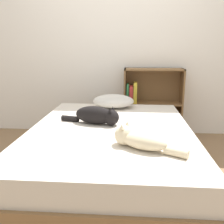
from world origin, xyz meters
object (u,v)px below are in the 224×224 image
(bed, at_px, (111,155))
(pillow, at_px, (113,101))
(bookshelf, at_px, (150,101))
(cat_light, at_px, (139,139))
(cat_dark, at_px, (98,116))

(bed, relative_size, pillow, 4.05)
(bookshelf, bearing_deg, bed, -108.52)
(pillow, bearing_deg, cat_light, -77.62)
(pillow, relative_size, cat_light, 0.96)
(pillow, distance_m, bookshelf, 0.71)
(bed, xyz_separation_m, cat_dark, (-0.12, 0.09, 0.33))
(bed, xyz_separation_m, bookshelf, (0.42, 1.26, 0.22))
(cat_dark, relative_size, bookshelf, 0.60)
(cat_light, relative_size, cat_dark, 0.88)
(pillow, bearing_deg, bed, -87.73)
(pillow, xyz_separation_m, bookshelf, (0.45, 0.53, -0.11))
(pillow, distance_m, cat_dark, 0.64)
(bookshelf, bearing_deg, cat_dark, -115.10)
(cat_light, height_order, cat_dark, cat_dark)
(pillow, height_order, cat_dark, cat_dark)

